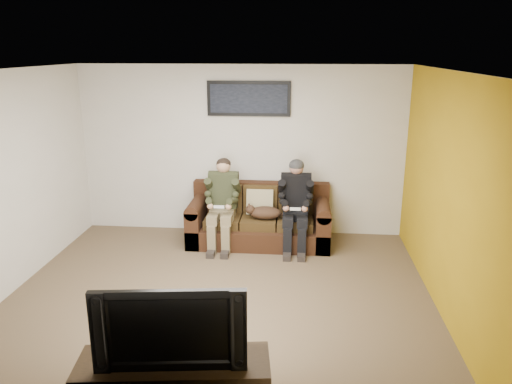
# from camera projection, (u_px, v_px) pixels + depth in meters

# --- Properties ---
(floor) EXTENTS (5.00, 5.00, 0.00)m
(floor) POSITION_uv_depth(u_px,v_px,m) (220.00, 297.00, 5.89)
(floor) COLOR brown
(floor) RESTS_ON ground
(ceiling) EXTENTS (5.00, 5.00, 0.00)m
(ceiling) POSITION_uv_depth(u_px,v_px,m) (215.00, 71.00, 5.17)
(ceiling) COLOR silver
(ceiling) RESTS_ON ground
(wall_back) EXTENTS (5.00, 0.00, 5.00)m
(wall_back) POSITION_uv_depth(u_px,v_px,m) (241.00, 151.00, 7.68)
(wall_back) COLOR beige
(wall_back) RESTS_ON ground
(wall_front) EXTENTS (5.00, 0.00, 5.00)m
(wall_front) POSITION_uv_depth(u_px,v_px,m) (163.00, 282.00, 3.38)
(wall_front) COLOR beige
(wall_front) RESTS_ON ground
(wall_left) EXTENTS (0.00, 4.50, 4.50)m
(wall_left) POSITION_uv_depth(u_px,v_px,m) (3.00, 186.00, 5.75)
(wall_left) COLOR beige
(wall_left) RESTS_ON ground
(wall_right) EXTENTS (0.00, 4.50, 4.50)m
(wall_right) POSITION_uv_depth(u_px,v_px,m) (449.00, 197.00, 5.32)
(wall_right) COLOR beige
(wall_right) RESTS_ON ground
(accent_wall_right) EXTENTS (0.00, 4.50, 4.50)m
(accent_wall_right) POSITION_uv_depth(u_px,v_px,m) (448.00, 197.00, 5.32)
(accent_wall_right) COLOR #AC8511
(accent_wall_right) RESTS_ON ground
(sofa) EXTENTS (2.08, 0.90, 0.85)m
(sofa) POSITION_uv_depth(u_px,v_px,m) (260.00, 220.00, 7.52)
(sofa) COLOR #331B0F
(sofa) RESTS_ON ground
(throw_pillow) EXTENTS (0.40, 0.19, 0.39)m
(throw_pillow) POSITION_uv_depth(u_px,v_px,m) (260.00, 202.00, 7.48)
(throw_pillow) COLOR tan
(throw_pillow) RESTS_ON sofa
(throw_blanket) EXTENTS (0.43, 0.21, 0.08)m
(throw_blanket) POSITION_uv_depth(u_px,v_px,m) (220.00, 181.00, 7.68)
(throw_blanket) COLOR #C4BF90
(throw_blanket) RESTS_ON sofa
(person_left) EXTENTS (0.51, 0.87, 1.27)m
(person_left) POSITION_uv_depth(u_px,v_px,m) (222.00, 198.00, 7.29)
(person_left) COLOR #796A4B
(person_left) RESTS_ON sofa
(person_right) EXTENTS (0.51, 0.86, 1.28)m
(person_right) POSITION_uv_depth(u_px,v_px,m) (296.00, 200.00, 7.20)
(person_right) COLOR black
(person_right) RESTS_ON sofa
(cat) EXTENTS (0.66, 0.26, 0.24)m
(cat) POSITION_uv_depth(u_px,v_px,m) (264.00, 212.00, 7.27)
(cat) COLOR #4C301E
(cat) RESTS_ON sofa
(framed_poster) EXTENTS (1.25, 0.05, 0.52)m
(framed_poster) POSITION_uv_depth(u_px,v_px,m) (249.00, 99.00, 7.42)
(framed_poster) COLOR black
(framed_poster) RESTS_ON wall_back
(television) EXTENTS (1.17, 0.29, 0.67)m
(television) POSITION_uv_depth(u_px,v_px,m) (171.00, 323.00, 3.81)
(television) COLOR black
(television) RESTS_ON tv_stand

